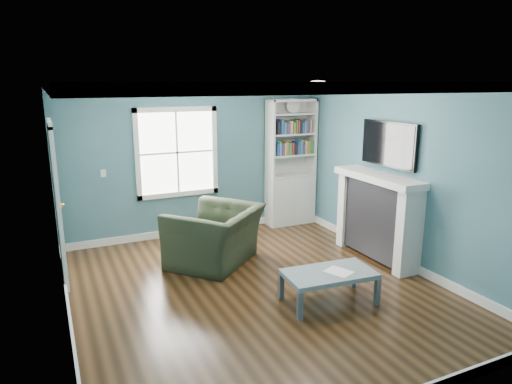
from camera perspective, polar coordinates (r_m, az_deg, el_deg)
name	(u,v)px	position (r m, az deg, el deg)	size (l,w,h in m)	color
floor	(256,289)	(6.01, 0.06, -11.99)	(5.00, 5.00, 0.00)	black
room_walls	(256,168)	(5.52, 0.06, 2.99)	(5.00, 5.00, 5.00)	#38646D
trim	(256,196)	(5.59, 0.06, -0.48)	(4.50, 5.00, 2.60)	white
window	(177,153)	(7.75, -9.84, 4.89)	(1.40, 0.06, 1.50)	white
bookshelf	(290,175)	(8.45, 4.31, 2.14)	(0.90, 0.35, 2.31)	silver
fireplace	(377,218)	(7.01, 14.94, -3.12)	(0.44, 1.58, 1.30)	black
tv	(389,144)	(6.87, 16.27, 5.76)	(0.06, 1.10, 0.65)	black
door	(57,202)	(6.49, -23.61, -1.14)	(0.12, 0.98, 2.17)	silver
ceiling_fixture	(318,86)	(5.95, 7.72, 13.01)	(0.38, 0.38, 0.15)	white
light_switch	(103,173)	(7.57, -18.55, 2.25)	(0.08, 0.01, 0.12)	white
recliner	(215,227)	(6.66, -5.16, -4.33)	(1.27, 0.82, 1.11)	black
coffee_table	(329,276)	(5.61, 9.13, -10.29)	(1.12, 0.68, 0.39)	#484F56
paper_sheet	(339,272)	(5.61, 10.31, -9.77)	(0.24, 0.30, 0.00)	white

